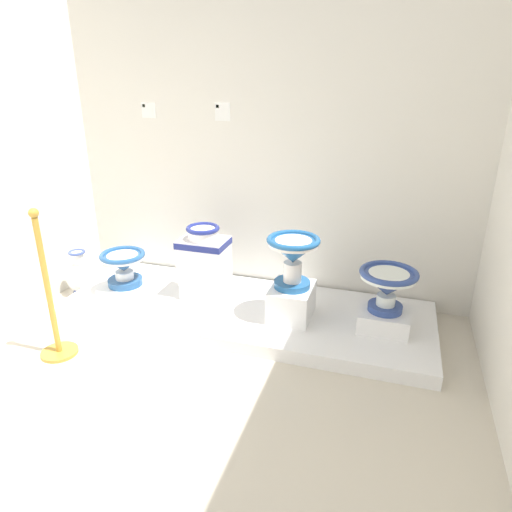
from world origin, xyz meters
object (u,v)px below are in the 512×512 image
at_px(antique_toilet_slender_white, 204,254).
at_px(decorative_vase_companion, 80,276).
at_px(antique_toilet_tall_cobalt, 388,283).
at_px(plinth_block_tall_cobalt, 384,319).
at_px(info_placard_first, 148,110).
at_px(antique_toilet_squat_floral, 123,264).
at_px(plinth_block_slender_white, 205,287).
at_px(antique_toilet_broad_patterned, 293,253).
at_px(info_placard_second, 222,112).
at_px(stanchion_post_near_left, 52,312).
at_px(plinth_block_squat_floral, 126,287).
at_px(plinth_block_broad_patterned, 291,302).

height_order(antique_toilet_slender_white, decorative_vase_companion, antique_toilet_slender_white).
relative_size(antique_toilet_slender_white, antique_toilet_tall_cobalt, 1.13).
height_order(plinth_block_tall_cobalt, info_placard_first, info_placard_first).
xyz_separation_m(info_placard_first, decorative_vase_companion, (-0.48, -0.57, -1.36)).
bearing_deg(antique_toilet_squat_floral, plinth_block_slender_white, 11.45).
bearing_deg(plinth_block_slender_white, antique_toilet_broad_patterned, -11.19).
distance_m(antique_toilet_tall_cobalt, info_placard_second, 1.87).
relative_size(info_placard_second, decorative_vase_companion, 0.35).
height_order(info_placard_first, stanchion_post_near_left, info_placard_first).
xyz_separation_m(plinth_block_squat_floral, info_placard_second, (0.69, 0.58, 1.41)).
bearing_deg(plinth_block_slender_white, antique_toilet_tall_cobalt, -4.56).
bearing_deg(plinth_block_broad_patterned, plinth_block_squat_floral, 179.39).
xyz_separation_m(plinth_block_tall_cobalt, info_placard_first, (-2.10, 0.56, 1.36)).
bearing_deg(antique_toilet_broad_patterned, antique_toilet_tall_cobalt, 3.15).
bearing_deg(plinth_block_tall_cobalt, antique_toilet_squat_floral, -179.42).
xyz_separation_m(antique_toilet_tall_cobalt, stanchion_post_near_left, (-2.13, -0.86, -0.13)).
height_order(antique_toilet_squat_floral, antique_toilet_slender_white, antique_toilet_slender_white).
relative_size(antique_toilet_tall_cobalt, stanchion_post_near_left, 0.39).
height_order(antique_toilet_tall_cobalt, decorative_vase_companion, antique_toilet_tall_cobalt).
height_order(antique_toilet_broad_patterned, info_placard_second, info_placard_second).
distance_m(antique_toilet_squat_floral, info_placard_second, 1.49).
height_order(antique_toilet_slender_white, stanchion_post_near_left, stanchion_post_near_left).
bearing_deg(info_placard_second, antique_toilet_broad_patterned, -38.20).
height_order(plinth_block_slender_white, antique_toilet_broad_patterned, antique_toilet_broad_patterned).
distance_m(info_placard_first, info_placard_second, 0.67).
distance_m(antique_toilet_slender_white, antique_toilet_broad_patterned, 0.80).
relative_size(antique_toilet_slender_white, plinth_block_broad_patterned, 1.22).
xyz_separation_m(antique_toilet_broad_patterned, info_placard_second, (-0.75, 0.59, 0.91)).
bearing_deg(stanchion_post_near_left, info_placard_first, 88.79).
xyz_separation_m(antique_toilet_squat_floral, antique_toilet_broad_patterned, (1.45, -0.02, 0.28)).
bearing_deg(plinth_block_broad_patterned, plinth_block_tall_cobalt, 3.15).
xyz_separation_m(antique_toilet_squat_floral, plinth_block_broad_patterned, (1.45, -0.02, -0.12)).
bearing_deg(antique_toilet_tall_cobalt, stanchion_post_near_left, -158.00).
bearing_deg(plinth_block_tall_cobalt, info_placard_first, 165.19).
xyz_separation_m(antique_toilet_squat_floral, decorative_vase_companion, (-0.46, 0.01, -0.17)).
xyz_separation_m(plinth_block_slender_white, antique_toilet_broad_patterned, (0.77, -0.15, 0.45)).
xyz_separation_m(plinth_block_tall_cobalt, info_placard_second, (-1.43, 0.56, 1.36)).
relative_size(plinth_block_squat_floral, antique_toilet_slender_white, 0.77).
xyz_separation_m(plinth_block_broad_patterned, stanchion_post_near_left, (-1.46, -0.82, 0.10)).
bearing_deg(plinth_block_squat_floral, antique_toilet_broad_patterned, -0.61).
distance_m(antique_toilet_squat_floral, plinth_block_slender_white, 0.71).
xyz_separation_m(plinth_block_broad_patterned, info_placard_first, (-1.43, 0.59, 1.31)).
relative_size(antique_toilet_squat_floral, plinth_block_tall_cobalt, 1.05).
height_order(antique_toilet_squat_floral, antique_toilet_broad_patterned, antique_toilet_broad_patterned).
height_order(plinth_block_slender_white, info_placard_second, info_placard_second).
bearing_deg(plinth_block_slender_white, plinth_block_squat_floral, -168.55).
bearing_deg(plinth_block_slender_white, info_placard_second, 87.73).
distance_m(plinth_block_squat_floral, plinth_block_tall_cobalt, 2.12).
xyz_separation_m(antique_toilet_squat_floral, antique_toilet_slender_white, (0.68, 0.14, 0.12)).
distance_m(plinth_block_squat_floral, info_placard_first, 1.52).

